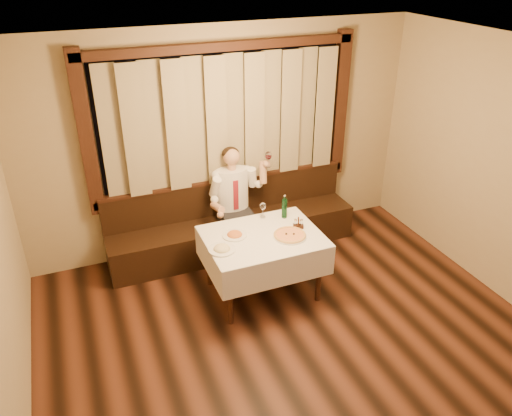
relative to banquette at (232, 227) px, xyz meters
name	(u,v)px	position (x,y,z in m)	size (l,w,h in m)	color
room	(294,204)	(0.00, -1.75, 1.19)	(5.01, 6.01, 2.81)	black
banquette	(232,227)	(0.00, 0.00, 0.00)	(3.20, 0.61, 0.94)	black
dining_table	(263,244)	(0.00, -1.02, 0.34)	(1.27, 0.97, 0.76)	black
pizza	(290,235)	(0.27, -1.15, 0.46)	(0.37, 0.37, 0.04)	white
pasta_red	(235,233)	(-0.29, -0.91, 0.48)	(0.27, 0.27, 0.09)	white
pasta_cream	(222,247)	(-0.51, -1.13, 0.49)	(0.29, 0.29, 0.10)	white
green_bottle	(284,208)	(0.39, -0.73, 0.57)	(0.06, 0.06, 0.29)	#0E421E
table_wine_glass	(263,207)	(0.16, -0.64, 0.58)	(0.07, 0.07, 0.19)	white
cruet_caddy	(298,224)	(0.43, -1.01, 0.49)	(0.13, 0.10, 0.13)	black
seated_man	(235,195)	(0.01, -0.09, 0.51)	(0.77, 0.58, 1.41)	black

